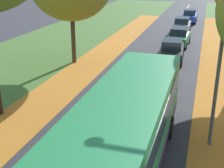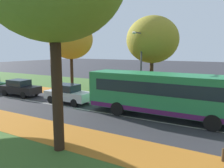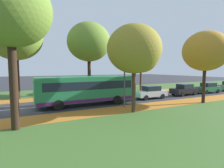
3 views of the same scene
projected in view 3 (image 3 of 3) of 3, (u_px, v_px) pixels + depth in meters
The scene contains 18 objects.
ground_plane at pixel (17, 109), 16.46m from camera, with size 160.00×160.00×0.00m, color #2D2D33.
grass_verge_left at pixel (136, 88), 33.67m from camera, with size 12.00×90.00×0.01m, color #3D6028.
leaf_litter_left at pixel (121, 93), 26.88m from camera, with size 2.80×60.00×0.00m, color #B26B23.
leaf_litter_right at pixel (164, 104), 18.71m from camera, with size 2.80×60.00×0.00m, color #B26B23.
road_centre_line at pixel (172, 95), 25.51m from camera, with size 0.12×80.00×0.01m, color silver.
tree_left_nearest at pixel (16, 37), 21.19m from camera, with size 6.33×6.33×10.53m.
tree_left_near at pixel (89, 42), 25.41m from camera, with size 6.28×6.28×10.51m.
tree_left_mid at pixel (141, 57), 29.66m from camera, with size 5.88×5.88×8.42m.
tree_right_nearest at pixel (10, 11), 10.33m from camera, with size 4.86×4.86×9.45m.
tree_right_near at pixel (134, 49), 14.85m from camera, with size 4.66×4.66×7.57m.
tree_right_mid at pixel (205, 51), 19.05m from camera, with size 4.83×4.83×7.90m.
bollard_second at pixel (16, 100), 19.50m from camera, with size 0.12×0.12×0.71m, color #4C3823.
bollard_third at pixel (43, 98), 20.86m from camera, with size 0.12×0.12×0.57m, color #4C3823.
streetlamp_right at pixel (123, 69), 17.14m from camera, with size 1.89×0.28×6.00m.
bus at pixel (88, 89), 18.31m from camera, with size 2.70×10.41×2.98m.
car_silver_lead at pixel (151, 92), 22.17m from camera, with size 1.81×4.21×1.62m.
car_black_following at pixel (184, 90), 25.01m from camera, with size 1.93×4.27×1.62m.
car_green_third_in_line at pixel (208, 88), 27.29m from camera, with size 1.93×4.27×1.62m.
Camera 3 is at (18.52, 0.67, 3.80)m, focal length 28.00 mm.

